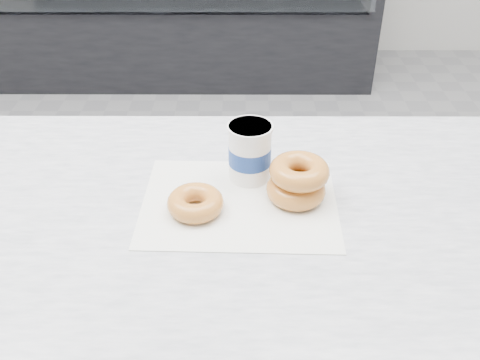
{
  "coord_description": "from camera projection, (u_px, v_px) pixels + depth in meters",
  "views": [
    {
      "loc": [
        0.39,
        -1.29,
        1.47
      ],
      "look_at": [
        0.39,
        -0.53,
        0.94
      ],
      "focal_mm": 40.0,
      "sensor_mm": 36.0,
      "label": 1
    }
  ],
  "objects": [
    {
      "name": "wax_paper",
      "position": [
        239.0,
        202.0,
        0.94
      ],
      "size": [
        0.35,
        0.27,
        0.0
      ],
      "primitive_type": "cube",
      "rotation": [
        0.0,
        0.0,
        -0.03
      ],
      "color": "silver",
      "rests_on": "counter"
    },
    {
      "name": "donut_single",
      "position": [
        195.0,
        203.0,
        0.91
      ],
      "size": [
        0.12,
        0.12,
        0.03
      ],
      "primitive_type": "torus",
      "rotation": [
        0.0,
        0.0,
        -0.35
      ],
      "color": "orange",
      "rests_on": "wax_paper"
    },
    {
      "name": "ground",
      "position": [
        131.0,
        311.0,
        1.9
      ],
      "size": [
        5.0,
        5.0,
        0.0
      ],
      "primitive_type": "plane",
      "color": "gray",
      "rests_on": "ground"
    },
    {
      "name": "coffee_cup",
      "position": [
        250.0,
        152.0,
        0.97
      ],
      "size": [
        0.1,
        0.1,
        0.11
      ],
      "rotation": [
        0.0,
        0.0,
        -0.4
      ],
      "color": "white",
      "rests_on": "counter"
    },
    {
      "name": "donut_stack",
      "position": [
        298.0,
        180.0,
        0.93
      ],
      "size": [
        0.12,
        0.12,
        0.07
      ],
      "color": "orange",
      "rests_on": "wax_paper"
    }
  ]
}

